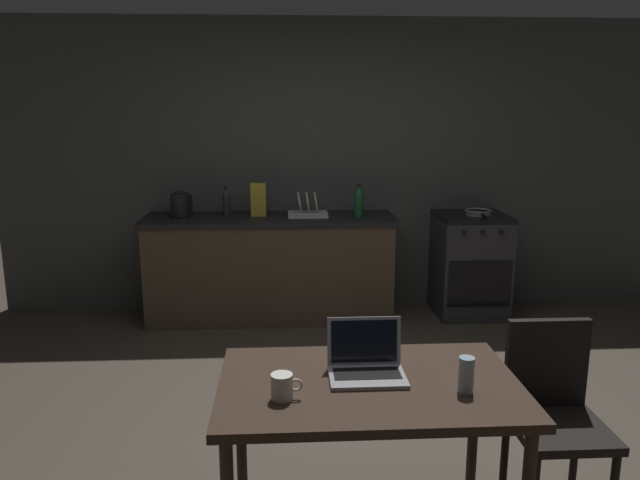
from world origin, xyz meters
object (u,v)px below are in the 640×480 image
at_px(cereal_box, 258,200).
at_px(bottle_b, 226,202).
at_px(drinking_glass, 466,375).
at_px(dining_table, 369,397).
at_px(laptop, 366,365).
at_px(bottle, 359,201).
at_px(stove_oven, 470,264).
at_px(electric_kettle, 180,205).
at_px(chair, 553,407).
at_px(frying_pan, 479,212).
at_px(dish_rack, 308,211).
at_px(coffee_mug, 282,387).

height_order(cereal_box, bottle_b, cereal_box).
xyz_separation_m(drinking_glass, cereal_box, (-0.94, 2.98, 0.26)).
height_order(dining_table, laptop, laptop).
bearing_deg(bottle, bottle_b, 173.49).
xyz_separation_m(stove_oven, electric_kettle, (-2.54, 0.00, 0.56)).
xyz_separation_m(laptop, electric_kettle, (-1.23, 2.78, 0.25)).
xyz_separation_m(bottle, cereal_box, (-0.86, 0.07, 0.01)).
height_order(chair, frying_pan, frying_pan).
relative_size(stove_oven, bottle_b, 3.59).
bearing_deg(chair, bottle_b, 101.76).
distance_m(laptop, bottle, 2.76).
xyz_separation_m(stove_oven, frying_pan, (0.05, -0.03, 0.48)).
distance_m(chair, laptop, 0.89).
xyz_separation_m(frying_pan, dish_rack, (-1.49, 0.03, 0.02)).
distance_m(drinking_glass, bottle_b, 3.29).
xyz_separation_m(frying_pan, bottle_b, (-2.20, 0.11, 0.09)).
bearing_deg(drinking_glass, dining_table, 162.62).
bearing_deg(stove_oven, cereal_box, 179.31).
bearing_deg(bottle_b, dish_rack, -6.48).
height_order(stove_oven, drinking_glass, stove_oven).
xyz_separation_m(chair, electric_kettle, (-2.09, 2.73, 0.50)).
distance_m(laptop, drinking_glass, 0.42).
height_order(coffee_mug, dish_rack, dish_rack).
distance_m(electric_kettle, bottle_b, 0.39).
bearing_deg(chair, frying_pan, 60.20).
bearing_deg(laptop, electric_kettle, 104.99).
relative_size(dining_table, chair, 1.40).
height_order(electric_kettle, coffee_mug, electric_kettle).
xyz_separation_m(laptop, cereal_box, (-0.57, 2.80, 0.29)).
bearing_deg(stove_oven, bottle_b, 177.81).
relative_size(coffee_mug, drinking_glass, 0.85).
bearing_deg(chair, coffee_mug, 172.00).
bearing_deg(frying_pan, stove_oven, 149.33).
bearing_deg(bottle_b, cereal_box, -12.12).
bearing_deg(laptop, dish_rack, 84.05).
relative_size(electric_kettle, bottle_b, 0.88).
distance_m(frying_pan, drinking_glass, 3.09).
height_order(frying_pan, bottle_b, bottle_b).
distance_m(chair, dish_rack, 2.94).
distance_m(electric_kettle, coffee_mug, 3.12).
bearing_deg(dining_table, chair, 7.41).
distance_m(cereal_box, bottle_b, 0.29).
distance_m(electric_kettle, drinking_glass, 3.38).
distance_m(chair, cereal_box, 3.15).
height_order(electric_kettle, dish_rack, electric_kettle).
bearing_deg(stove_oven, electric_kettle, 179.94).
xyz_separation_m(coffee_mug, cereal_box, (-0.21, 3.00, 0.28)).
height_order(coffee_mug, bottle_b, bottle_b).
xyz_separation_m(electric_kettle, bottle, (1.52, -0.05, 0.03)).
height_order(electric_kettle, bottle_b, bottle_b).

